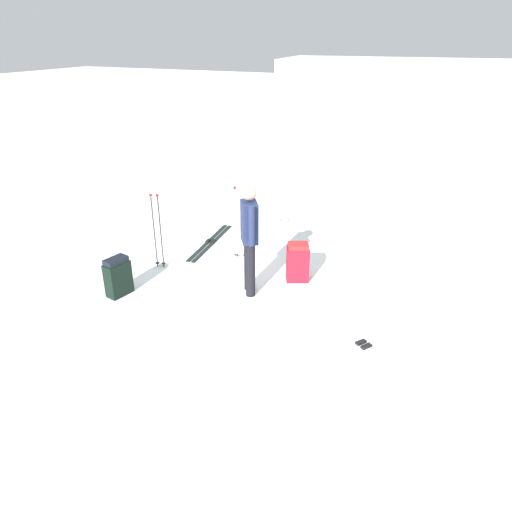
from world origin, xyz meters
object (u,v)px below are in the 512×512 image
(ski_poles_planted_near, at_px, (157,227))
(ski_poles_planted_far, at_px, (240,220))
(skier_standing, at_px, (249,235))
(backpack_large_dark, at_px, (118,277))
(ski_pair_near, at_px, (211,242))
(ski_pair_far, at_px, (363,346))
(backpack_bright, at_px, (298,262))

(ski_poles_planted_near, height_order, ski_poles_planted_far, ski_poles_planted_far)
(skier_standing, xyz_separation_m, backpack_large_dark, (-1.77, -0.88, -0.66))
(skier_standing, distance_m, ski_poles_planted_far, 1.23)
(ski_pair_near, bearing_deg, ski_poles_planted_near, -103.09)
(ski_pair_far, bearing_deg, backpack_bright, 135.87)
(ski_pair_far, bearing_deg, backpack_large_dark, -176.64)
(ski_poles_planted_far, bearing_deg, ski_pair_near, 155.95)
(ski_pair_far, bearing_deg, ski_poles_planted_far, 146.75)
(backpack_bright, relative_size, ski_poles_planted_near, 0.49)
(skier_standing, distance_m, ski_pair_near, 2.22)
(skier_standing, distance_m, backpack_bright, 1.07)
(backpack_bright, xyz_separation_m, ski_poles_planted_far, (-1.18, 0.34, 0.42))
(ski_poles_planted_near, bearing_deg, ski_pair_far, -12.70)
(ski_pair_far, relative_size, ski_poles_planted_far, 1.24)
(backpack_bright, height_order, ski_poles_planted_far, ski_poles_planted_far)
(backpack_bright, height_order, ski_poles_planted_near, ski_poles_planted_near)
(skier_standing, relative_size, backpack_bright, 2.69)
(skier_standing, height_order, backpack_large_dark, skier_standing)
(backpack_large_dark, distance_m, backpack_bright, 2.77)
(ski_pair_near, xyz_separation_m, backpack_large_dark, (-0.30, -2.26, 0.28))
(backpack_bright, bearing_deg, backpack_large_dark, -145.81)
(skier_standing, bearing_deg, ski_poles_planted_far, 122.86)
(skier_standing, bearing_deg, ski_poles_planted_near, 174.76)
(backpack_large_dark, bearing_deg, ski_poles_planted_far, 59.66)
(ski_poles_planted_far, bearing_deg, skier_standing, -57.14)
(skier_standing, height_order, ski_pair_near, skier_standing)
(ski_poles_planted_near, bearing_deg, ski_poles_planted_far, 37.98)
(backpack_large_dark, relative_size, ski_poles_planted_far, 0.46)
(backpack_large_dark, distance_m, ski_poles_planted_near, 1.12)
(ski_pair_near, bearing_deg, backpack_bright, -19.42)
(ski_pair_far, xyz_separation_m, backpack_large_dark, (-3.67, -0.22, 0.28))
(skier_standing, xyz_separation_m, ski_poles_planted_far, (-0.66, 1.02, -0.23))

